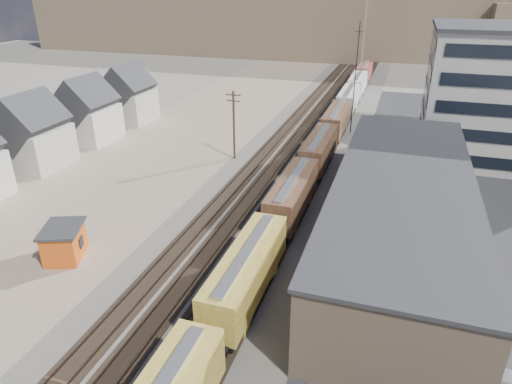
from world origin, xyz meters
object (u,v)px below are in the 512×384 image
(freight_train, at_px, (328,133))
(maintenance_shed, at_px, (64,242))
(utility_pole_north, at_px, (234,124))
(parked_car_blue, at_px, (474,160))

(freight_train, distance_m, maintenance_shed, 41.49)
(utility_pole_north, xyz_separation_m, parked_car_blue, (33.09, 8.17, -4.53))
(maintenance_shed, bearing_deg, parked_car_blue, 43.89)
(freight_train, bearing_deg, maintenance_shed, -116.15)
(parked_car_blue, bearing_deg, utility_pole_north, 166.29)
(utility_pole_north, distance_m, parked_car_blue, 34.38)
(freight_train, bearing_deg, parked_car_blue, 1.00)
(utility_pole_north, bearing_deg, parked_car_blue, 13.87)
(parked_car_blue, bearing_deg, freight_train, 153.42)
(maintenance_shed, relative_size, parked_car_blue, 0.96)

